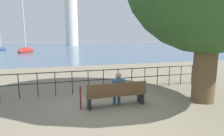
{
  "coord_description": "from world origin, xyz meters",
  "views": [
    {
      "loc": [
        -1.91,
        -5.83,
        2.35
      ],
      "look_at": [
        0.0,
        0.5,
        1.32
      ],
      "focal_mm": 28.0,
      "sensor_mm": 36.0,
      "label": 1
    }
  ],
  "objects": [
    {
      "name": "harbor_lighthouse",
      "position": [
        4.58,
        86.62,
        12.81
      ],
      "size": [
        6.19,
        6.19,
        27.54
      ],
      "color": "silver",
      "rests_on": "ground_plane"
    },
    {
      "name": "closed_umbrella",
      "position": [
        -1.28,
        0.02,
        0.48
      ],
      "size": [
        0.09,
        0.09,
        0.86
      ],
      "color": "maroon",
      "rests_on": "ground_plane"
    },
    {
      "name": "sailboat_2",
      "position": [
        -8.48,
        33.78,
        0.39
      ],
      "size": [
        3.35,
        5.75,
        11.72
      ],
      "rotation": [
        0.0,
        0.0,
        -0.32
      ],
      "color": "maroon",
      "rests_on": "ground_plane"
    },
    {
      "name": "ground_plane",
      "position": [
        0.0,
        0.0,
        0.0
      ],
      "size": [
        1000.0,
        1000.0,
        0.0
      ],
      "primitive_type": "plane",
      "color": "#7A705B"
    },
    {
      "name": "park_bench",
      "position": [
        0.0,
        -0.07,
        0.45
      ],
      "size": [
        2.18,
        0.45,
        0.9
      ],
      "color": "brown",
      "rests_on": "ground_plane"
    },
    {
      "name": "sailboat_0",
      "position": [
        -16.3,
        45.77,
        0.3
      ],
      "size": [
        2.41,
        5.29,
        11.25
      ],
      "rotation": [
        0.0,
        0.0,
        0.05
      ],
      "color": "navy",
      "rests_on": "ground_plane"
    },
    {
      "name": "seated_person_left",
      "position": [
        0.08,
        0.01,
        0.68
      ],
      "size": [
        0.4,
        0.35,
        1.23
      ],
      "color": "navy",
      "rests_on": "ground_plane"
    },
    {
      "name": "promenade_railing",
      "position": [
        -0.0,
        1.89,
        0.69
      ],
      "size": [
        11.44,
        0.04,
        1.05
      ],
      "color": "black",
      "rests_on": "ground_plane"
    },
    {
      "name": "harbor_water",
      "position": [
        0.0,
        160.84,
        0.0
      ],
      "size": [
        600.0,
        300.0,
        0.01
      ],
      "color": "#47607A",
      "rests_on": "ground_plane"
    }
  ]
}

